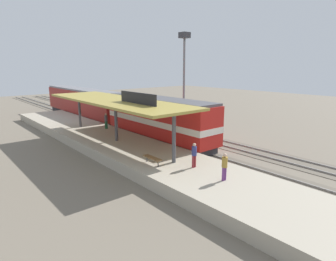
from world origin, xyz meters
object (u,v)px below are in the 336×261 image
person_waiting (194,154)px  person_boarding (106,120)px  person_walking (225,165)px  platform_bench (152,158)px  light_mast (184,60)px  locomotive (158,119)px  passenger_carriage_single (83,103)px

person_waiting → person_boarding: bearing=84.7°
person_walking → platform_bench: bearing=106.6°
light_mast → person_walking: light_mast is taller
locomotive → person_waiting: locomotive is taller
person_waiting → person_walking: 2.79m
person_walking → locomotive: bearing=69.7°
passenger_carriage_single → person_walking: passenger_carriage_single is taller
passenger_carriage_single → light_mast: bearing=-60.0°
locomotive → platform_bench: bearing=-130.9°
platform_bench → light_mast: light_mast is taller
locomotive → person_boarding: size_ratio=8.44×
platform_bench → person_boarding: person_boarding is taller
locomotive → passenger_carriage_single: bearing=90.0°
person_boarding → person_walking: bearing=-95.2°
platform_bench → locomotive: bearing=49.1°
platform_bench → person_waiting: person_waiting is taller
locomotive → person_walking: 12.89m
passenger_carriage_single → person_boarding: passenger_carriage_single is taller
locomotive → person_boarding: (-2.85, 5.56, -0.56)m
locomotive → person_boarding: 6.28m
platform_bench → person_boarding: size_ratio=0.99×
platform_bench → person_boarding: bearing=75.9°
platform_bench → locomotive: locomotive is taller
person_waiting → person_walking: (-0.24, -2.78, 0.00)m
platform_bench → light_mast: 19.24m
light_mast → person_walking: bearing=-126.6°
person_waiting → person_boarding: (1.38, 14.86, 0.00)m
locomotive → person_walking: locomotive is taller
passenger_carriage_single → person_walking: 30.41m
person_boarding → passenger_carriage_single: bearing=77.1°
light_mast → person_waiting: (-12.03, -13.76, -6.54)m
platform_bench → person_boarding: 12.90m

